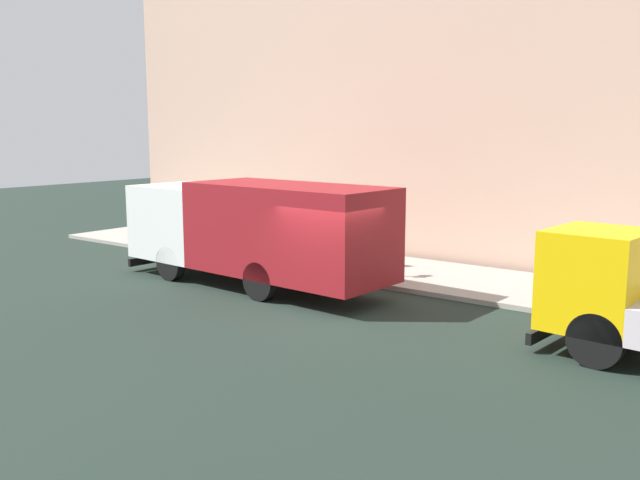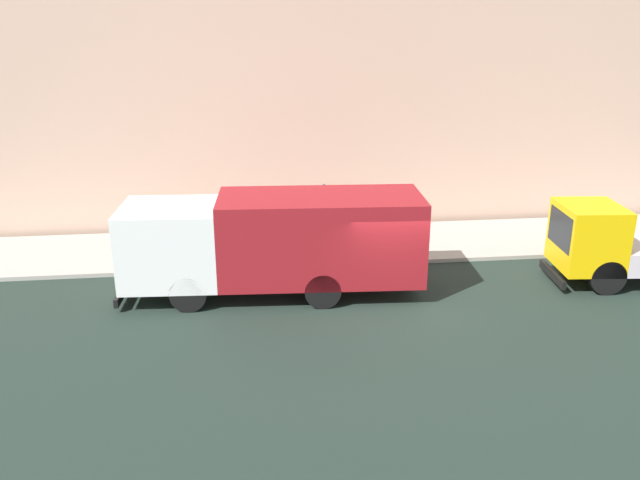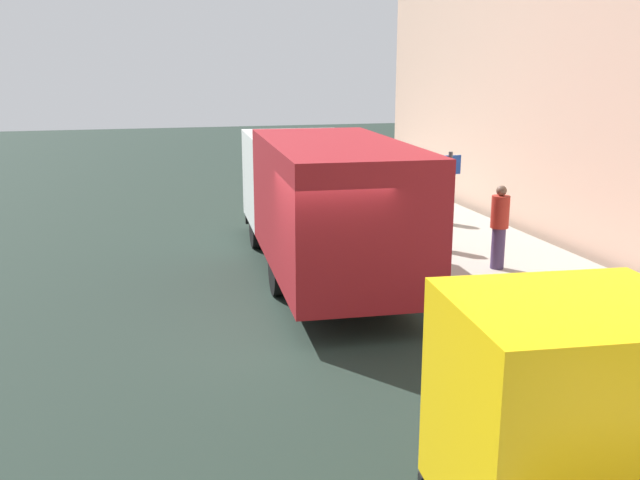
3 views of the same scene
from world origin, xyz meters
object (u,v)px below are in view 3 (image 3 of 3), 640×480
pedestrian_walking (428,191)px  pedestrian_standing (424,210)px  street_sign_post (448,206)px  traffic_cone_orange (365,209)px  large_utility_truck (321,196)px  pedestrian_third (499,225)px

pedestrian_walking → pedestrian_standing: size_ratio=0.95×
street_sign_post → pedestrian_walking: bearing=70.5°
street_sign_post → pedestrian_standing: bearing=76.5°
pedestrian_walking → traffic_cone_orange: size_ratio=2.23×
pedestrian_walking → street_sign_post: 5.60m
pedestrian_walking → pedestrian_standing: pedestrian_standing is taller
traffic_cone_orange → street_sign_post: (-0.14, -5.48, 1.15)m
traffic_cone_orange → street_sign_post: street_sign_post is taller
large_utility_truck → street_sign_post: 2.67m
large_utility_truck → pedestrian_walking: size_ratio=5.42×
large_utility_truck → street_sign_post: large_utility_truck is taller
pedestrian_third → traffic_cone_orange: size_ratio=2.46×
traffic_cone_orange → pedestrian_third: bearing=-75.2°
pedestrian_walking → traffic_cone_orange: (-1.72, 0.24, -0.48)m
pedestrian_standing → traffic_cone_orange: pedestrian_standing is taller
pedestrian_walking → street_sign_post: (-1.85, -5.24, 0.67)m
large_utility_truck → pedestrian_standing: (2.72, 0.97, -0.62)m
traffic_cone_orange → large_utility_truck: bearing=-120.2°
pedestrian_walking → pedestrian_third: bearing=31.3°
street_sign_post → traffic_cone_orange: bearing=88.6°
pedestrian_third → traffic_cone_orange: 5.11m
large_utility_truck → street_sign_post: (2.10, -1.65, 0.00)m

